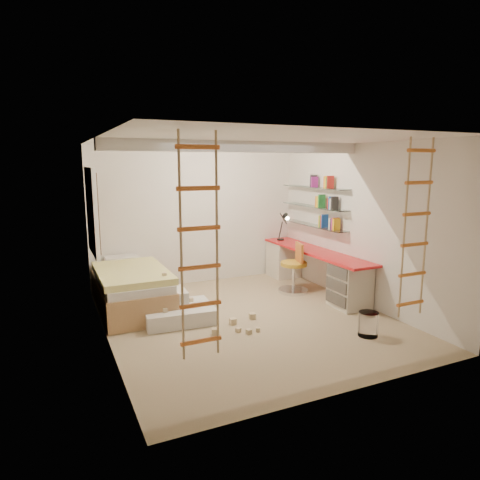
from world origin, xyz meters
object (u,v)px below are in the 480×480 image
bed (131,288)px  desk (313,268)px  swivel_chair (294,274)px  play_platform (174,309)px

bed → desk: bearing=-6.5°
bed → swivel_chair: 2.83m
bed → play_platform: bearing=-59.2°
desk → play_platform: 2.76m
bed → swivel_chair: bearing=-6.9°
bed → swivel_chair: size_ratio=2.22×
desk → play_platform: desk is taller
swivel_chair → play_platform: (-2.34, -0.46, -0.16)m
bed → swivel_chair: (2.81, -0.34, 0.00)m
bed → play_platform: (0.48, -0.80, -0.16)m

